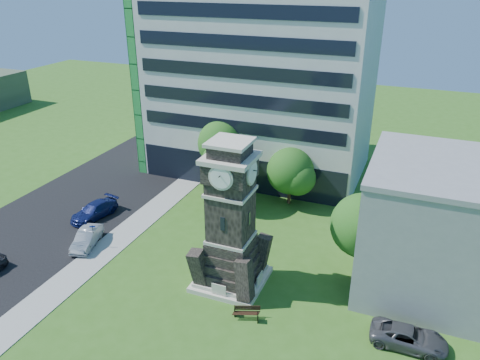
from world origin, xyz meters
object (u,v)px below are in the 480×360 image
at_px(clock_tower, 231,225).
at_px(park_bench, 246,312).
at_px(car_street_north, 94,211).
at_px(street_sign, 93,233).
at_px(car_east_lot, 409,337).
at_px(car_street_mid, 87,238).

bearing_deg(clock_tower, park_bench, -52.83).
relative_size(car_street_north, street_sign, 2.37).
relative_size(clock_tower, car_street_north, 2.29).
relative_size(park_bench, street_sign, 0.85).
distance_m(car_east_lot, street_sign, 27.75).
xyz_separation_m(car_street_mid, car_street_north, (-2.80, 4.66, 0.02)).
bearing_deg(park_bench, car_east_lot, -12.86).
xyz_separation_m(car_street_mid, street_sign, (0.77, 0.07, 0.66)).
xyz_separation_m(clock_tower, street_sign, (-13.73, 0.13, -3.87)).
relative_size(clock_tower, street_sign, 5.43).
bearing_deg(car_street_north, street_sign, -41.97).
height_order(car_street_north, street_sign, street_sign).
bearing_deg(car_east_lot, car_street_mid, 85.64).
relative_size(car_street_mid, park_bench, 2.37).
height_order(clock_tower, car_street_north, clock_tower).
height_order(car_east_lot, street_sign, street_sign).
distance_m(car_street_mid, park_bench, 17.64).
distance_m(car_street_north, car_east_lot, 31.97).
bearing_deg(park_bench, clock_tower, 106.58).
distance_m(car_street_north, park_bench, 21.73).
bearing_deg(street_sign, clock_tower, -19.92).
bearing_deg(car_street_mid, street_sign, -11.62).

